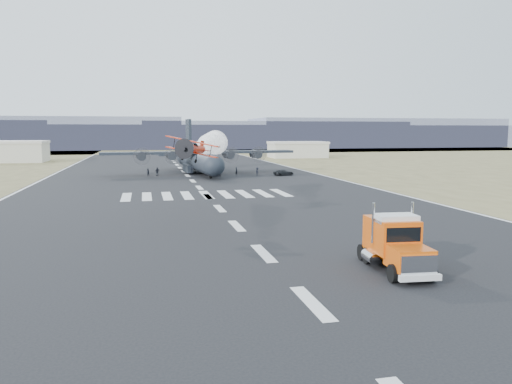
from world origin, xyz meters
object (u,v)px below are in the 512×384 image
object	(u,v)px
semi_truck	(395,243)
crew_b	(148,172)
crew_g	(192,171)
crew_h	(219,173)
hangar_right	(298,149)
aerobatic_biplane	(193,149)
crew_a	(236,171)
transport_aircraft	(198,159)
crew_d	(157,172)
hangar_left	(5,151)
crew_f	(207,172)
crew_c	(257,172)
crew_e	(211,173)
support_vehicle	(284,173)

from	to	relation	value
semi_truck	crew_b	size ratio (longest dim) A/B	5.52
crew_b	crew_g	bearing A→B (deg)	149.95
semi_truck	crew_h	size ratio (longest dim) A/B	5.44
hangar_right	aerobatic_biplane	world-z (taller)	aerobatic_biplane
crew_a	transport_aircraft	bearing A→B (deg)	39.77
crew_d	hangar_left	bearing A→B (deg)	-75.86
aerobatic_biplane	crew_f	distance (m)	57.80
crew_f	hangar_right	bearing A→B (deg)	32.18
crew_h	semi_truck	bearing A→B (deg)	88.65
aerobatic_biplane	crew_f	world-z (taller)	aerobatic_biplane
crew_c	crew_f	bearing A→B (deg)	64.88
crew_b	crew_f	xyz separation A→B (m)	(12.63, -2.30, 0.01)
transport_aircraft	crew_b	xyz separation A→B (m)	(-11.55, -4.58, -2.47)
crew_g	crew_d	bearing A→B (deg)	-59.06
crew_h	crew_b	bearing A→B (deg)	-24.00
aerobatic_biplane	hangar_right	bearing A→B (deg)	81.67
aerobatic_biplane	crew_e	distance (m)	55.29
semi_truck	crew_d	world-z (taller)	semi_truck
crew_a	crew_b	bearing A→B (deg)	74.45
hangar_left	crew_f	xyz separation A→B (m)	(56.07, -62.27, -2.58)
support_vehicle	crew_h	xyz separation A→B (m)	(-14.51, -0.68, 0.20)
crew_e	crew_g	size ratio (longest dim) A/B	0.90
transport_aircraft	crew_f	bearing A→B (deg)	-86.14
transport_aircraft	crew_f	world-z (taller)	transport_aircraft
crew_d	crew_h	xyz separation A→B (m)	(12.87, -5.77, -0.11)
aerobatic_biplane	crew_g	xyz separation A→B (m)	(5.13, 58.37, -7.06)
crew_a	crew_g	distance (m)	9.96
hangar_left	crew_b	size ratio (longest dim) A/B	14.95
hangar_left	support_vehicle	distance (m)	97.78
crew_a	crew_e	size ratio (longest dim) A/B	1.04
semi_truck	crew_d	xyz separation A→B (m)	(-14.46, 79.66, -1.03)
support_vehicle	crew_d	bearing A→B (deg)	65.61
semi_truck	crew_e	bearing A→B (deg)	97.16
support_vehicle	aerobatic_biplane	bearing A→B (deg)	141.17
crew_f	crew_d	bearing A→B (deg)	142.29
crew_b	crew_d	world-z (taller)	crew_d
hangar_right	crew_e	bearing A→B (deg)	-120.57
crew_g	aerobatic_biplane	bearing A→B (deg)	30.60
crew_e	crew_g	xyz separation A→B (m)	(-3.76, 4.27, 0.09)
crew_a	crew_f	bearing A→B (deg)	81.37
crew_a	crew_h	world-z (taller)	crew_a
crew_a	crew_g	xyz separation A→B (m)	(-9.83, 1.59, 0.06)
hangar_left	crew_b	xyz separation A→B (m)	(43.44, -59.96, -2.59)
transport_aircraft	crew_c	xyz separation A→B (m)	(11.97, -9.37, -2.37)
crew_a	crew_f	xyz separation A→B (m)	(-6.69, -0.02, -0.06)
support_vehicle	crew_a	xyz separation A→B (m)	(-10.11, 2.89, 0.26)
semi_truck	crew_c	xyz separation A→B (m)	(7.01, 74.96, -1.05)
support_vehicle	crew_b	distance (m)	29.89
crew_c	crew_h	world-z (taller)	crew_c
crew_b	crew_h	xyz separation A→B (m)	(14.92, -5.85, 0.01)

